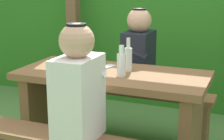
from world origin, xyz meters
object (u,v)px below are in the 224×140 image
(bottle_right, at_px, (128,58))
(bench_far, at_px, (135,103))
(person_white_shirt, at_px, (77,87))
(picnic_table, at_px, (112,103))
(bottle_left, at_px, (121,63))
(drinking_glass, at_px, (92,64))
(person_black_coat, at_px, (139,53))
(cell_phone, at_px, (107,67))

(bottle_right, bearing_deg, bench_far, 101.93)
(person_white_shirt, bearing_deg, bench_far, 89.77)
(picnic_table, bearing_deg, bench_far, 90.00)
(bench_far, relative_size, bottle_right, 5.59)
(bottle_left, bearing_deg, bench_far, 99.35)
(picnic_table, height_order, bench_far, picnic_table)
(drinking_glass, xyz_separation_m, bottle_left, (0.27, -0.09, 0.05))
(person_white_shirt, bearing_deg, person_black_coat, 88.29)
(bottle_right, bearing_deg, person_white_shirt, -99.82)
(drinking_glass, relative_size, bottle_left, 0.41)
(picnic_table, xyz_separation_m, bottle_left, (0.10, -0.08, 0.34))
(bench_far, relative_size, person_black_coat, 1.95)
(bottle_right, bearing_deg, drinking_glass, -167.03)
(bottle_left, height_order, bottle_right, bottle_right)
(picnic_table, distance_m, cell_phone, 0.29)
(drinking_glass, bearing_deg, picnic_table, -1.79)
(cell_phone, bearing_deg, picnic_table, -34.65)
(picnic_table, height_order, bottle_right, bottle_right)
(person_white_shirt, bearing_deg, bottle_right, 80.18)
(person_white_shirt, height_order, person_black_coat, same)
(drinking_glass, bearing_deg, bench_far, 72.80)
(picnic_table, distance_m, drinking_glass, 0.34)
(drinking_glass, xyz_separation_m, bottle_right, (0.27, 0.06, 0.05))
(person_black_coat, distance_m, drinking_glass, 0.57)
(person_white_shirt, height_order, drinking_glass, person_white_shirt)
(cell_phone, bearing_deg, person_black_coat, 93.65)
(picnic_table, xyz_separation_m, person_white_shirt, (-0.00, -0.54, 0.28))
(drinking_glass, height_order, cell_phone, drinking_glass)
(picnic_table, xyz_separation_m, drinking_glass, (-0.17, 0.01, 0.29))
(picnic_table, relative_size, person_black_coat, 1.95)
(bottle_left, bearing_deg, drinking_glass, 162.50)
(bottle_right, distance_m, cell_phone, 0.22)
(person_white_shirt, xyz_separation_m, person_black_coat, (0.03, 1.09, 0.00))
(picnic_table, xyz_separation_m, bench_far, (0.00, 0.55, -0.18))
(person_black_coat, height_order, bottle_left, person_black_coat)
(bottle_left, bearing_deg, person_black_coat, 96.86)
(drinking_glass, bearing_deg, bottle_left, -17.50)
(picnic_table, height_order, person_white_shirt, person_white_shirt)
(bottle_left, height_order, cell_phone, bottle_left)
(cell_phone, bearing_deg, bottle_right, 3.70)
(picnic_table, bearing_deg, person_black_coat, 87.03)
(person_black_coat, xyz_separation_m, drinking_glass, (-0.20, -0.54, 0.01))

